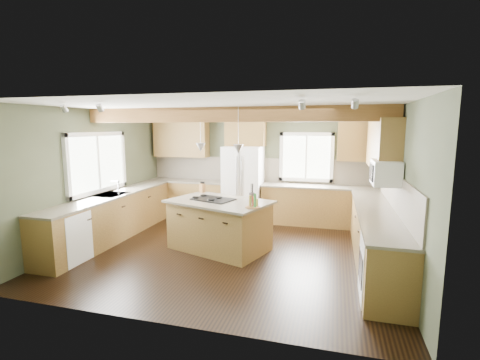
# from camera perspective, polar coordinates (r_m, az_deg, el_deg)

# --- Properties ---
(floor) EXTENTS (5.60, 5.60, 0.00)m
(floor) POSITION_cam_1_polar(r_m,az_deg,el_deg) (6.53, -1.70, -11.51)
(floor) COLOR black
(floor) RESTS_ON ground
(ceiling) EXTENTS (5.60, 5.60, 0.00)m
(ceiling) POSITION_cam_1_polar(r_m,az_deg,el_deg) (6.14, -1.82, 11.91)
(ceiling) COLOR silver
(ceiling) RESTS_ON wall_back
(wall_back) EXTENTS (5.60, 0.00, 5.60)m
(wall_back) POSITION_cam_1_polar(r_m,az_deg,el_deg) (8.60, 3.13, 2.31)
(wall_back) COLOR #404531
(wall_back) RESTS_ON ground
(wall_left) EXTENTS (0.00, 5.00, 5.00)m
(wall_left) POSITION_cam_1_polar(r_m,az_deg,el_deg) (7.51, -22.65, 0.71)
(wall_left) COLOR #404531
(wall_left) RESTS_ON ground
(wall_right) EXTENTS (0.00, 5.00, 5.00)m
(wall_right) POSITION_cam_1_polar(r_m,az_deg,el_deg) (6.02, 24.65, -1.24)
(wall_right) COLOR #404531
(wall_right) RESTS_ON ground
(ceiling_beam) EXTENTS (5.55, 0.26, 0.26)m
(ceiling_beam) POSITION_cam_1_polar(r_m,az_deg,el_deg) (6.18, -1.67, 10.68)
(ceiling_beam) COLOR brown
(ceiling_beam) RESTS_ON ceiling
(soffit_trim) EXTENTS (5.55, 0.20, 0.10)m
(soffit_trim) POSITION_cam_1_polar(r_m,az_deg,el_deg) (8.46, 3.05, 10.62)
(soffit_trim) COLOR brown
(soffit_trim) RESTS_ON ceiling
(backsplash_back) EXTENTS (5.58, 0.03, 0.58)m
(backsplash_back) POSITION_cam_1_polar(r_m,az_deg,el_deg) (8.60, 3.10, 1.70)
(backsplash_back) COLOR brown
(backsplash_back) RESTS_ON wall_back
(backsplash_right) EXTENTS (0.03, 3.70, 0.58)m
(backsplash_right) POSITION_cam_1_polar(r_m,az_deg,el_deg) (6.08, 24.39, -1.99)
(backsplash_right) COLOR brown
(backsplash_right) RESTS_ON wall_right
(base_cab_back_left) EXTENTS (2.02, 0.60, 0.88)m
(base_cab_back_left) POSITION_cam_1_polar(r_m,az_deg,el_deg) (9.01, -8.55, -3.03)
(base_cab_back_left) COLOR brown
(base_cab_back_left) RESTS_ON floor
(counter_back_left) EXTENTS (2.06, 0.64, 0.04)m
(counter_back_left) POSITION_cam_1_polar(r_m,az_deg,el_deg) (8.93, -8.61, -0.13)
(counter_back_left) COLOR brown
(counter_back_left) RESTS_ON base_cab_back_left
(base_cab_back_right) EXTENTS (2.62, 0.60, 0.88)m
(base_cab_back_right) POSITION_cam_1_polar(r_m,az_deg,el_deg) (8.27, 12.80, -4.21)
(base_cab_back_right) COLOR brown
(base_cab_back_right) RESTS_ON floor
(counter_back_right) EXTENTS (2.66, 0.64, 0.04)m
(counter_back_right) POSITION_cam_1_polar(r_m,az_deg,el_deg) (8.18, 12.91, -1.06)
(counter_back_right) COLOR brown
(counter_back_right) RESTS_ON base_cab_back_right
(base_cab_left) EXTENTS (0.60, 3.70, 0.88)m
(base_cab_left) POSITION_cam_1_polar(r_m,az_deg,el_deg) (7.53, -20.22, -5.80)
(base_cab_left) COLOR brown
(base_cab_left) RESTS_ON floor
(counter_left) EXTENTS (0.64, 3.74, 0.04)m
(counter_left) POSITION_cam_1_polar(r_m,az_deg,el_deg) (7.43, -20.40, -2.36)
(counter_left) COLOR brown
(counter_left) RESTS_ON base_cab_left
(base_cab_right) EXTENTS (0.60, 3.70, 0.88)m
(base_cab_right) POSITION_cam_1_polar(r_m,az_deg,el_deg) (6.22, 21.32, -8.89)
(base_cab_right) COLOR brown
(base_cab_right) RESTS_ON floor
(counter_right) EXTENTS (0.64, 3.74, 0.04)m
(counter_right) POSITION_cam_1_polar(r_m,az_deg,el_deg) (6.10, 21.55, -4.76)
(counter_right) COLOR brown
(counter_right) RESTS_ON base_cab_right
(upper_cab_back_left) EXTENTS (1.40, 0.35, 0.90)m
(upper_cab_back_left) POSITION_cam_1_polar(r_m,az_deg,el_deg) (9.02, -9.61, 6.64)
(upper_cab_back_left) COLOR brown
(upper_cab_back_left) RESTS_ON wall_back
(upper_cab_over_fridge) EXTENTS (0.96, 0.35, 0.70)m
(upper_cab_over_fridge) POSITION_cam_1_polar(r_m,az_deg,el_deg) (8.45, 0.91, 7.98)
(upper_cab_over_fridge) COLOR brown
(upper_cab_over_fridge) RESTS_ON wall_back
(upper_cab_right) EXTENTS (0.35, 2.20, 0.90)m
(upper_cab_right) POSITION_cam_1_polar(r_m,az_deg,el_deg) (6.82, 22.34, 5.48)
(upper_cab_right) COLOR brown
(upper_cab_right) RESTS_ON wall_right
(upper_cab_back_corner) EXTENTS (0.90, 0.35, 0.90)m
(upper_cab_back_corner) POSITION_cam_1_polar(r_m,az_deg,el_deg) (8.20, 18.89, 6.10)
(upper_cab_back_corner) COLOR brown
(upper_cab_back_corner) RESTS_ON wall_back
(window_left) EXTENTS (0.04, 1.60, 1.05)m
(window_left) POSITION_cam_1_polar(r_m,az_deg,el_deg) (7.51, -22.40, 2.65)
(window_left) COLOR white
(window_left) RESTS_ON wall_left
(window_back) EXTENTS (1.10, 0.04, 1.00)m
(window_back) POSITION_cam_1_polar(r_m,az_deg,el_deg) (8.39, 10.82, 3.72)
(window_back) COLOR white
(window_back) RESTS_ON wall_back
(sink) EXTENTS (0.50, 0.65, 0.03)m
(sink) POSITION_cam_1_polar(r_m,az_deg,el_deg) (7.43, -20.40, -2.33)
(sink) COLOR #262628
(sink) RESTS_ON counter_left
(faucet) EXTENTS (0.02, 0.02, 0.28)m
(faucet) POSITION_cam_1_polar(r_m,az_deg,el_deg) (7.30, -19.32, -1.30)
(faucet) COLOR #B2B2B7
(faucet) RESTS_ON sink
(dishwasher) EXTENTS (0.60, 0.60, 0.84)m
(dishwasher) POSITION_cam_1_polar(r_m,az_deg,el_deg) (6.56, -26.78, -8.43)
(dishwasher) COLOR white
(dishwasher) RESTS_ON floor
(oven) EXTENTS (0.60, 0.72, 0.84)m
(oven) POSITION_cam_1_polar(r_m,az_deg,el_deg) (5.01, 22.74, -13.40)
(oven) COLOR white
(oven) RESTS_ON floor
(microwave) EXTENTS (0.40, 0.70, 0.38)m
(microwave) POSITION_cam_1_polar(r_m,az_deg,el_deg) (5.90, 22.78, 1.15)
(microwave) COLOR white
(microwave) RESTS_ON wall_right
(pendant_left) EXTENTS (0.18, 0.18, 0.16)m
(pendant_left) POSITION_cam_1_polar(r_m,az_deg,el_deg) (6.52, -6.47, 5.34)
(pendant_left) COLOR #B2B2B7
(pendant_left) RESTS_ON ceiling
(pendant_right) EXTENTS (0.18, 0.18, 0.16)m
(pendant_right) POSITION_cam_1_polar(r_m,az_deg,el_deg) (6.01, -0.28, 5.11)
(pendant_right) COLOR #B2B2B7
(pendant_right) RESTS_ON ceiling
(refrigerator) EXTENTS (0.90, 0.74, 1.80)m
(refrigerator) POSITION_cam_1_polar(r_m,az_deg,el_deg) (8.36, 0.54, -0.63)
(refrigerator) COLOR white
(refrigerator) RESTS_ON floor
(island) EXTENTS (1.93, 1.52, 0.88)m
(island) POSITION_cam_1_polar(r_m,az_deg,el_deg) (6.50, -3.39, -7.54)
(island) COLOR brown
(island) RESTS_ON floor
(island_top) EXTENTS (2.07, 1.66, 0.04)m
(island_top) POSITION_cam_1_polar(r_m,az_deg,el_deg) (6.39, -3.42, -3.57)
(island_top) COLOR brown
(island_top) RESTS_ON island
(cooktop) EXTENTS (0.85, 0.70, 0.02)m
(cooktop) POSITION_cam_1_polar(r_m,az_deg,el_deg) (6.46, -4.42, -3.16)
(cooktop) COLOR black
(cooktop) RESTS_ON island_top
(knife_block) EXTENTS (0.14, 0.13, 0.18)m
(knife_block) POSITION_cam_1_polar(r_m,az_deg,el_deg) (7.20, -6.17, -1.31)
(knife_block) COLOR brown
(knife_block) RESTS_ON island_top
(utensil_crock) EXTENTS (0.13, 0.13, 0.14)m
(utensil_crock) POSITION_cam_1_polar(r_m,az_deg,el_deg) (6.36, 1.97, -2.76)
(utensil_crock) COLOR #39352E
(utensil_crock) RESTS_ON island_top
(bottle_tray) EXTENTS (0.35, 0.35, 0.23)m
(bottle_tray) POSITION_cam_1_polar(r_m,az_deg,el_deg) (5.81, 2.11, -3.44)
(bottle_tray) COLOR brown
(bottle_tray) RESTS_ON island_top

